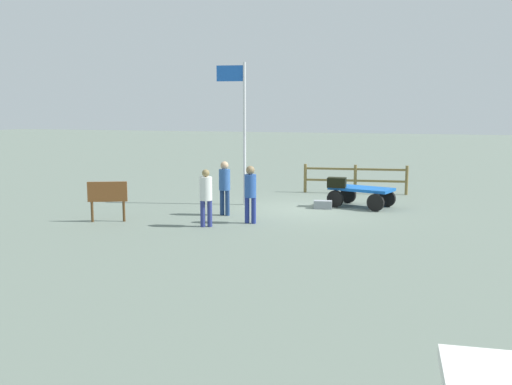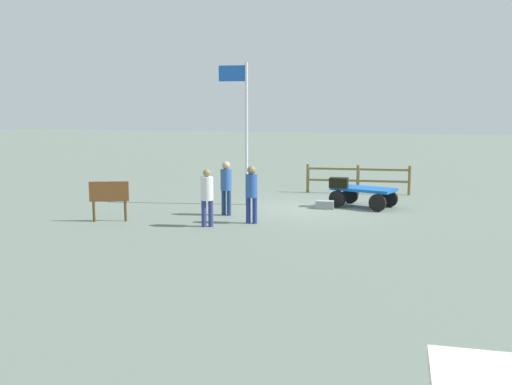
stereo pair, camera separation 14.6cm
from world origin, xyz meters
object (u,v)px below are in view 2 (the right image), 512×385
Objects in this scene: suitcase_maroon at (339,183)px; signboard at (109,195)px; worker_trailing at (251,190)px; luggage_cart at (363,193)px; suitcase_grey at (325,205)px; worker_lead at (207,193)px; flagpole at (243,120)px; worker_supervisor at (226,183)px.

suitcase_maroon is 7.70m from signboard.
worker_trailing is at bearing 60.74° from suitcase_maroon.
luggage_cart is 3.63× the size of suitcase_grey.
worker_lead is (3.08, 4.43, 0.12)m from suitcase_maroon.
suitcase_maroon is 0.37× the size of worker_lead.
flagpole is (3.32, 0.44, 2.12)m from suitcase_maroon.
worker_supervisor is 3.63m from signboard.
flagpole reaches higher than suitcase_maroon.
worker_lead is at bearing 93.04° from worker_supervisor.
luggage_cart is at bearing -170.43° from flagpole.
luggage_cart is 4.91m from worker_supervisor.
suitcase_grey is 0.52× the size of signboard.
worker_supervisor reaches higher than signboard.
flagpole reaches higher than luggage_cart.
worker_lead is at bearing 38.25° from worker_trailing.
suitcase_grey is at bearing -144.74° from signboard.
flagpole is at bearing 7.62° from suitcase_maroon.
suitcase_maroon is 0.94m from suitcase_grey.
suitcase_maroon is at bearing -129.03° from suitcase_grey.
suitcase_maroon is 0.13× the size of flagpole.
worker_supervisor is at bearing 39.03° from suitcase_maroon.
worker_supervisor is at bearing -146.39° from signboard.
flagpole is at bearing -86.59° from worker_lead.
worker_lead reaches higher than suitcase_maroon.
suitcase_maroon is 0.36× the size of worker_supervisor.
luggage_cart is 3.72× the size of suitcase_maroon.
signboard is (5.81, 4.11, 0.68)m from suitcase_grey.
luggage_cart is at bearing -129.69° from worker_lead.
worker_trailing is at bearing 139.19° from worker_supervisor.
suitcase_grey is at bearing 31.37° from luggage_cart.
worker_lead is at bearing 93.41° from flagpole.
worker_trailing is 4.30m from signboard.
worker_supervisor reaches higher than luggage_cart.
suitcase_grey is (1.19, 0.73, -0.35)m from luggage_cart.
signboard is at bearing 33.61° from worker_supervisor.
worker_lead is (2.70, 3.96, 0.84)m from suitcase_grey.
luggage_cart is 4.87m from flagpole.
worker_supervisor is at bearing 35.37° from luggage_cart.
suitcase_maroon is 0.98× the size of suitcase_grey.
worker_trailing reaches higher than worker_lead.
signboard is (6.19, 4.58, -0.04)m from suitcase_maroon.
signboard reaches higher than luggage_cart.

